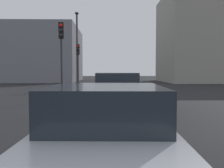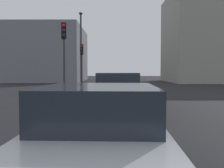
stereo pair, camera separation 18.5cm
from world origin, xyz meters
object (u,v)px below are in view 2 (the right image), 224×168
at_px(car_grey_lead, 117,94).
at_px(street_lamp_kerbside, 81,44).
at_px(traffic_light_near_right, 64,45).
at_px(car_silver_second, 100,132).
at_px(traffic_light_near_left, 82,57).

bearing_deg(car_grey_lead, street_lamp_kerbside, 12.78).
xyz_separation_m(car_grey_lead, traffic_light_near_right, (4.41, 2.91, 2.35)).
distance_m(car_grey_lead, street_lamp_kerbside, 14.57).
xyz_separation_m(car_silver_second, street_lamp_kerbside, (19.73, 2.77, 3.47)).
distance_m(car_silver_second, street_lamp_kerbside, 20.23).
relative_size(car_grey_lead, traffic_light_near_right, 1.03).
xyz_separation_m(traffic_light_near_right, street_lamp_kerbside, (9.40, 0.22, 1.06)).
height_order(car_silver_second, traffic_light_near_left, traffic_light_near_left).
height_order(car_grey_lead, street_lamp_kerbside, street_lamp_kerbside).
bearing_deg(traffic_light_near_right, street_lamp_kerbside, 174.05).
height_order(car_silver_second, street_lamp_kerbside, street_lamp_kerbside).
distance_m(traffic_light_near_right, street_lamp_kerbside, 9.46).
relative_size(car_silver_second, street_lamp_kerbside, 0.63).
distance_m(car_grey_lead, traffic_light_near_left, 12.96).
height_order(car_grey_lead, traffic_light_near_left, traffic_light_near_left).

